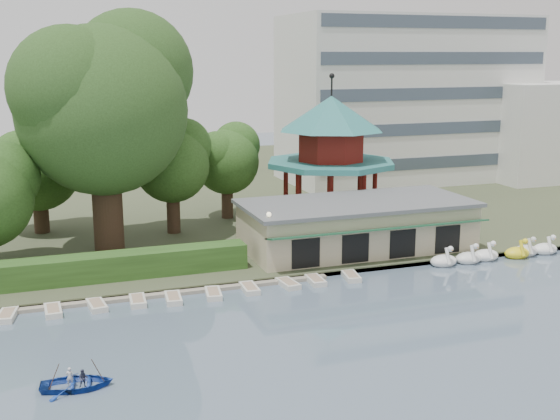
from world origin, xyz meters
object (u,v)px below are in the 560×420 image
boathouse (357,225)px  pavilion (331,146)px  big_tree (104,98)px  dock (82,301)px  rowboat_with_passengers (77,379)px

boathouse → pavilion: bearing=78.7°
big_tree → pavilion: bearing=10.3°
dock → rowboat_with_passengers: bearing=-95.0°
big_tree → dock: bearing=-106.1°
boathouse → big_tree: (-18.82, 6.24, 10.17)m
pavilion → rowboat_with_passengers: bearing=-132.8°
dock → pavilion: size_ratio=2.52×
boathouse → pavilion: (2.00, 10.03, 5.11)m
big_tree → rowboat_with_passengers: big_tree is taller
dock → pavilion: pavilion is taller
dock → rowboat_with_passengers: (-1.08, -12.29, 0.38)m
dock → rowboat_with_passengers: rowboat_with_passengers is taller
pavilion → big_tree: (-20.82, -3.79, 5.06)m
dock → pavilion: bearing=31.7°
big_tree → rowboat_with_passengers: 26.57m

